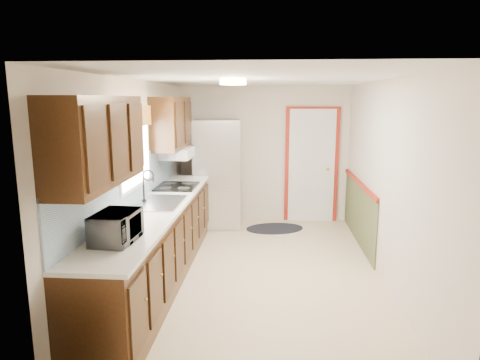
# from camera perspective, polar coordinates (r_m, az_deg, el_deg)

# --- Properties ---
(room_shell) EXTENTS (3.20, 5.20, 2.52)m
(room_shell) POSITION_cam_1_polar(r_m,az_deg,el_deg) (5.19, 2.61, -0.03)
(room_shell) COLOR beige
(room_shell) RESTS_ON ground
(kitchen_run) EXTENTS (0.63, 4.00, 2.20)m
(kitchen_run) POSITION_cam_1_polar(r_m,az_deg,el_deg) (5.19, -11.35, -4.69)
(kitchen_run) COLOR #311B0B
(kitchen_run) RESTS_ON ground
(back_wall_trim) EXTENTS (1.12, 2.30, 2.08)m
(back_wall_trim) POSITION_cam_1_polar(r_m,az_deg,el_deg) (7.47, 10.74, 0.70)
(back_wall_trim) COLOR maroon
(back_wall_trim) RESTS_ON ground
(ceiling_fixture) EXTENTS (0.30, 0.30, 0.06)m
(ceiling_fixture) POSITION_cam_1_polar(r_m,az_deg,el_deg) (4.92, -0.92, 12.95)
(ceiling_fixture) COLOR #FFD88C
(ceiling_fixture) RESTS_ON room_shell
(microwave) EXTENTS (0.29, 0.50, 0.33)m
(microwave) POSITION_cam_1_polar(r_m,az_deg,el_deg) (3.89, -16.21, -5.65)
(microwave) COLOR white
(microwave) RESTS_ON kitchen_run
(refrigerator) EXTENTS (0.84, 0.81, 1.83)m
(refrigerator) POSITION_cam_1_polar(r_m,az_deg,el_deg) (7.32, -3.09, 0.89)
(refrigerator) COLOR #B7B7BC
(refrigerator) RESTS_ON ground
(rug) EXTENTS (1.09, 0.84, 0.01)m
(rug) POSITION_cam_1_polar(r_m,az_deg,el_deg) (7.33, 4.64, -6.45)
(rug) COLOR black
(rug) RESTS_ON ground
(cooktop) EXTENTS (0.55, 0.66, 0.02)m
(cooktop) POSITION_cam_1_polar(r_m,az_deg,el_deg) (6.12, -8.39, -0.85)
(cooktop) COLOR black
(cooktop) RESTS_ON kitchen_run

